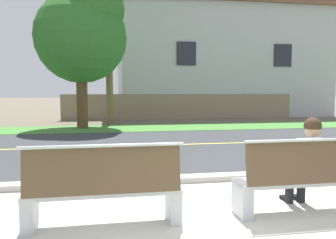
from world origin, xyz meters
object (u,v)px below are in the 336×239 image
Objects in this scene: bench_left at (104,190)px; bench_right at (306,180)px; seated_person_white at (307,160)px; shade_tree_left at (84,30)px.

bench_left is 1.00× the size of bench_right.
bench_right is at bearing -125.64° from seated_person_white.
seated_person_white is (0.12, 0.17, 0.22)m from bench_right.
seated_person_white is at bearing 3.65° from bench_left.
bench_left is 11.71m from shade_tree_left.
seated_person_white reaches higher than bench_right.
shade_tree_left is at bearing 93.94° from bench_left.
shade_tree_left reaches higher than bench_left.
shade_tree_left is at bearing 106.57° from bench_right.
bench_left is at bearing -86.06° from shade_tree_left.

